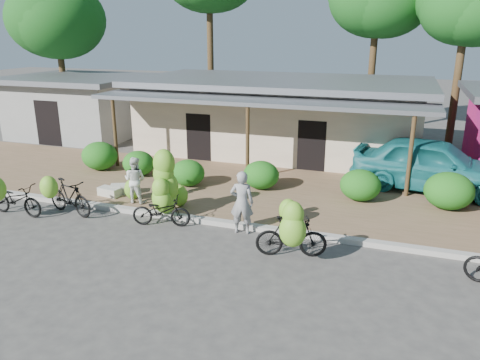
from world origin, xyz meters
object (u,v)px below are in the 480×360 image
(sack_far, at_px, (109,192))
(vendor, at_px, (242,202))
(tree_back_left, at_px, (55,17))
(bike_center, at_px, (163,194))
(bystander, at_px, (135,180))
(bike_right, at_px, (292,233))
(tree_near_right, at_px, (462,6))
(sack_near, at_px, (124,189))
(bike_far_left, at_px, (13,198))
(bike_left, at_px, (67,196))
(teal_van, at_px, (433,165))

(sack_far, xyz_separation_m, vendor, (5.08, -1.16, 0.64))
(tree_back_left, height_order, bike_center, tree_back_left)
(bike_center, bearing_deg, bystander, 46.17)
(bike_right, height_order, bystander, bike_right)
(tree_near_right, relative_size, sack_near, 9.46)
(sack_far, bearing_deg, bike_far_left, -129.76)
(tree_back_left, bearing_deg, bystander, -43.54)
(tree_near_right, height_order, sack_near, tree_near_right)
(bike_far_left, xyz_separation_m, bike_left, (1.49, 0.60, 0.04))
(bike_far_left, xyz_separation_m, bystander, (3.04, 1.97, 0.29))
(bystander, distance_m, teal_van, 10.03)
(bike_left, bearing_deg, sack_far, 1.24)
(tree_near_right, relative_size, vendor, 4.46)
(bike_left, xyz_separation_m, teal_van, (10.56, 5.78, 0.41))
(bike_right, relative_size, sack_far, 2.46)
(vendor, bearing_deg, bike_far_left, 0.70)
(tree_near_right, height_order, bike_right, tree_near_right)
(bystander, bearing_deg, bike_right, 159.27)
(sack_near, xyz_separation_m, sack_far, (-0.30, -0.38, -0.01))
(bike_far_left, relative_size, bystander, 1.27)
(bike_left, height_order, vendor, vendor)
(tree_near_right, relative_size, bike_far_left, 4.23)
(bike_left, distance_m, bike_center, 3.07)
(teal_van, bearing_deg, tree_near_right, 1.47)
(tree_back_left, relative_size, sack_near, 9.59)
(sack_near, relative_size, vendor, 0.47)
(bike_center, xyz_separation_m, teal_van, (7.54, 5.27, 0.17))
(bike_far_left, bearing_deg, tree_back_left, 34.54)
(bike_far_left, height_order, teal_van, teal_van)
(bike_center, bearing_deg, vendor, -103.81)
(tree_near_right, xyz_separation_m, bike_center, (-8.47, -12.88, -5.57))
(bystander, bearing_deg, tree_back_left, -44.15)
(tree_near_right, distance_m, bike_right, 15.79)
(sack_far, bearing_deg, bike_right, -18.82)
(tree_back_left, bearing_deg, teal_van, -16.94)
(sack_far, relative_size, vendor, 0.42)
(sack_near, xyz_separation_m, teal_van, (9.89, 3.76, 0.76))
(bike_right, bearing_deg, bystander, 55.39)
(bike_left, relative_size, vendor, 1.07)
(sack_far, height_order, bystander, bystander)
(bike_far_left, height_order, bike_left, bike_far_left)
(sack_far, height_order, teal_van, teal_van)
(bike_right, relative_size, vendor, 1.02)
(tree_back_left, height_order, vendor, tree_back_left)
(bike_left, distance_m, bystander, 2.09)
(tree_back_left, distance_m, teal_van, 21.59)
(bike_left, relative_size, sack_near, 2.26)
(vendor, relative_size, bystander, 1.20)
(bike_right, relative_size, bystander, 1.23)
(bike_far_left, height_order, bystander, bystander)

